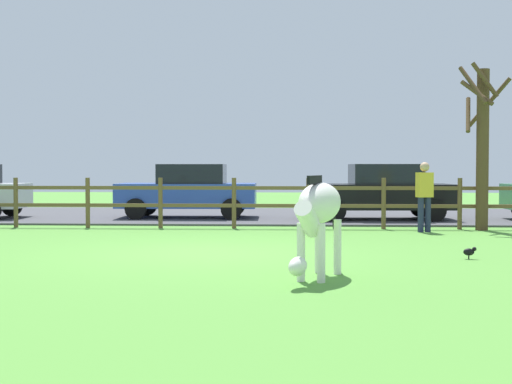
{
  "coord_description": "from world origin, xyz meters",
  "views": [
    {
      "loc": [
        1.59,
        -12.43,
        1.52
      ],
      "look_at": [
        0.87,
        0.8,
        1.05
      ],
      "focal_mm": 49.38,
      "sensor_mm": 36.0,
      "label": 1
    }
  ],
  "objects_px": {
    "parked_car_black": "(381,191)",
    "parked_car_blue": "(189,190)",
    "zebra": "(318,211)",
    "crow_on_grass": "(470,252)",
    "visitor_left_of_tree": "(424,193)",
    "bare_tree": "(482,142)"
  },
  "relations": [
    {
      "from": "crow_on_grass",
      "to": "zebra",
      "type": "bearing_deg",
      "value": -139.98
    },
    {
      "from": "zebra",
      "to": "parked_car_blue",
      "type": "height_order",
      "value": "parked_car_blue"
    },
    {
      "from": "bare_tree",
      "to": "visitor_left_of_tree",
      "type": "height_order",
      "value": "bare_tree"
    },
    {
      "from": "bare_tree",
      "to": "zebra",
      "type": "bearing_deg",
      "value": -118.78
    },
    {
      "from": "parked_car_blue",
      "to": "zebra",
      "type": "bearing_deg",
      "value": -72.51
    },
    {
      "from": "visitor_left_of_tree",
      "to": "parked_car_blue",
      "type": "bearing_deg",
      "value": 148.35
    },
    {
      "from": "zebra",
      "to": "parked_car_blue",
      "type": "relative_size",
      "value": 0.46
    },
    {
      "from": "parked_car_black",
      "to": "parked_car_blue",
      "type": "bearing_deg",
      "value": 175.46
    },
    {
      "from": "crow_on_grass",
      "to": "visitor_left_of_tree",
      "type": "relative_size",
      "value": 0.13
    },
    {
      "from": "zebra",
      "to": "parked_car_black",
      "type": "bearing_deg",
      "value": 78.43
    },
    {
      "from": "zebra",
      "to": "bare_tree",
      "type": "bearing_deg",
      "value": 61.22
    },
    {
      "from": "bare_tree",
      "to": "zebra",
      "type": "distance_m",
      "value": 8.79
    },
    {
      "from": "parked_car_black",
      "to": "visitor_left_of_tree",
      "type": "height_order",
      "value": "visitor_left_of_tree"
    },
    {
      "from": "zebra",
      "to": "parked_car_black",
      "type": "relative_size",
      "value": 0.46
    },
    {
      "from": "crow_on_grass",
      "to": "parked_car_black",
      "type": "relative_size",
      "value": 0.05
    },
    {
      "from": "crow_on_grass",
      "to": "parked_car_black",
      "type": "xyz_separation_m",
      "value": [
        -0.45,
        8.22,
        0.72
      ]
    },
    {
      "from": "visitor_left_of_tree",
      "to": "crow_on_grass",
      "type": "bearing_deg",
      "value": -91.76
    },
    {
      "from": "crow_on_grass",
      "to": "parked_car_blue",
      "type": "relative_size",
      "value": 0.05
    },
    {
      "from": "bare_tree",
      "to": "parked_car_black",
      "type": "height_order",
      "value": "bare_tree"
    },
    {
      "from": "zebra",
      "to": "visitor_left_of_tree",
      "type": "height_order",
      "value": "visitor_left_of_tree"
    },
    {
      "from": "crow_on_grass",
      "to": "visitor_left_of_tree",
      "type": "distance_m",
      "value": 4.94
    },
    {
      "from": "crow_on_grass",
      "to": "parked_car_black",
      "type": "bearing_deg",
      "value": 93.13
    }
  ]
}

